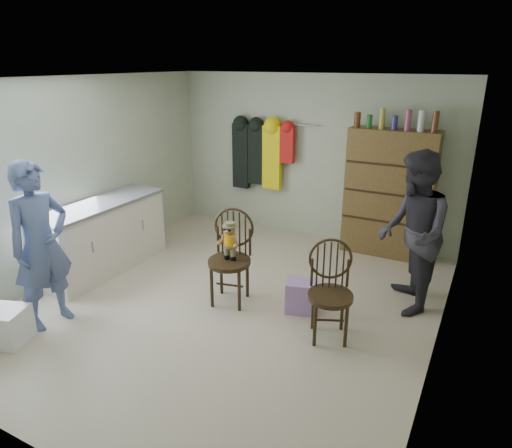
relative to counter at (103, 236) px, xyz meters
The scene contains 11 objects.
ground_plane 2.01m from the counter, ahead, with size 5.00×5.00×0.00m, color beige.
room_walls 2.30m from the counter, 15.25° to the left, with size 5.00×5.00×5.00m.
counter is the anchor object (origin of this frame).
plastic_tub 1.79m from the counter, 76.72° to the right, with size 0.38×0.36×0.36m, color white.
chair_front 1.95m from the counter, ahead, with size 0.59×0.59×1.10m.
chair_far 3.20m from the counter, ahead, with size 0.60×0.60×1.02m.
striped_bag 2.79m from the counter, ahead, with size 0.34×0.27×0.36m, color pink.
person_left 1.40m from the counter, 69.14° to the right, with size 0.65×0.42×1.77m, color #536398.
person_right 3.90m from the counter, 12.69° to the left, with size 0.88×0.68×1.81m, color #2D2B33.
dresser 3.97m from the counter, 35.68° to the left, with size 1.20×0.39×2.07m.
coat_rack 2.74m from the counter, 64.76° to the left, with size 1.42×0.12×1.09m.
Camera 1 is at (2.49, -4.02, 2.67)m, focal length 32.00 mm.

